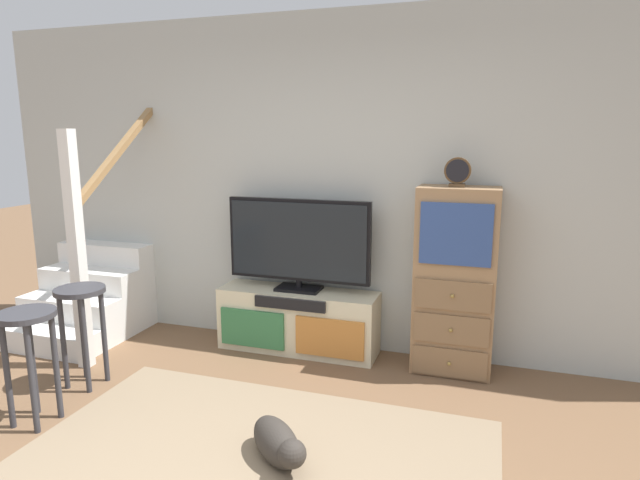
{
  "coord_description": "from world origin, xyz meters",
  "views": [
    {
      "loc": [
        1.17,
        -1.74,
        1.77
      ],
      "look_at": [
        -0.03,
        1.96,
        0.99
      ],
      "focal_mm": 30.18,
      "sensor_mm": 36.0,
      "label": 1
    }
  ],
  "objects_px": {
    "media_console": "(298,321)",
    "dog": "(278,443)",
    "desk_clock": "(458,172)",
    "television": "(298,242)",
    "bar_stool_near": "(29,341)",
    "side_cabinet": "(455,281)",
    "bar_stool_far": "(82,313)"
  },
  "relations": [
    {
      "from": "desk_clock",
      "to": "side_cabinet",
      "type": "bearing_deg",
      "value": 38.95
    },
    {
      "from": "media_console",
      "to": "desk_clock",
      "type": "xyz_separation_m",
      "value": [
        1.21,
        -0.0,
        1.24
      ]
    },
    {
      "from": "side_cabinet",
      "to": "desk_clock",
      "type": "relative_size",
      "value": 6.62
    },
    {
      "from": "dog",
      "to": "desk_clock",
      "type": "bearing_deg",
      "value": 62.32
    },
    {
      "from": "bar_stool_far",
      "to": "dog",
      "type": "bearing_deg",
      "value": -14.94
    },
    {
      "from": "television",
      "to": "side_cabinet",
      "type": "distance_m",
      "value": 1.25
    },
    {
      "from": "television",
      "to": "dog",
      "type": "xyz_separation_m",
      "value": [
        0.44,
        -1.51,
        -0.79
      ]
    },
    {
      "from": "television",
      "to": "dog",
      "type": "distance_m",
      "value": 1.76
    },
    {
      "from": "dog",
      "to": "bar_stool_near",
      "type": "bearing_deg",
      "value": -177.26
    },
    {
      "from": "media_console",
      "to": "side_cabinet",
      "type": "distance_m",
      "value": 1.31
    },
    {
      "from": "side_cabinet",
      "to": "bar_stool_far",
      "type": "bearing_deg",
      "value": -156.7
    },
    {
      "from": "side_cabinet",
      "to": "bar_stool_near",
      "type": "height_order",
      "value": "side_cabinet"
    },
    {
      "from": "desk_clock",
      "to": "dog",
      "type": "distance_m",
      "value": 2.17
    },
    {
      "from": "media_console",
      "to": "side_cabinet",
      "type": "bearing_deg",
      "value": 0.47
    },
    {
      "from": "television",
      "to": "bar_stool_near",
      "type": "distance_m",
      "value": 2.0
    },
    {
      "from": "media_console",
      "to": "television",
      "type": "xyz_separation_m",
      "value": [
        0.0,
        0.02,
        0.65
      ]
    },
    {
      "from": "side_cabinet",
      "to": "dog",
      "type": "relative_size",
      "value": 3.06
    },
    {
      "from": "television",
      "to": "side_cabinet",
      "type": "xyz_separation_m",
      "value": [
        1.23,
        -0.01,
        -0.21
      ]
    },
    {
      "from": "bar_stool_far",
      "to": "dog",
      "type": "distance_m",
      "value": 1.77
    },
    {
      "from": "media_console",
      "to": "dog",
      "type": "height_order",
      "value": "media_console"
    },
    {
      "from": "television",
      "to": "bar_stool_far",
      "type": "relative_size",
      "value": 1.65
    },
    {
      "from": "side_cabinet",
      "to": "bar_stool_near",
      "type": "xyz_separation_m",
      "value": [
        -2.39,
        -1.58,
        -0.16
      ]
    },
    {
      "from": "media_console",
      "to": "dog",
      "type": "bearing_deg",
      "value": -73.68
    },
    {
      "from": "desk_clock",
      "to": "dog",
      "type": "bearing_deg",
      "value": -117.68
    },
    {
      "from": "television",
      "to": "bar_stool_far",
      "type": "height_order",
      "value": "television"
    },
    {
      "from": "bar_stool_far",
      "to": "side_cabinet",
      "type": "bearing_deg",
      "value": 23.3
    },
    {
      "from": "desk_clock",
      "to": "dog",
      "type": "relative_size",
      "value": 0.46
    },
    {
      "from": "media_console",
      "to": "desk_clock",
      "type": "distance_m",
      "value": 1.74
    },
    {
      "from": "television",
      "to": "bar_stool_far",
      "type": "xyz_separation_m",
      "value": [
        -1.22,
        -1.07,
        -0.38
      ]
    },
    {
      "from": "desk_clock",
      "to": "bar_stool_far",
      "type": "distance_m",
      "value": 2.82
    },
    {
      "from": "side_cabinet",
      "to": "desk_clock",
      "type": "height_order",
      "value": "desk_clock"
    },
    {
      "from": "desk_clock",
      "to": "bar_stool_far",
      "type": "relative_size",
      "value": 0.29
    }
  ]
}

